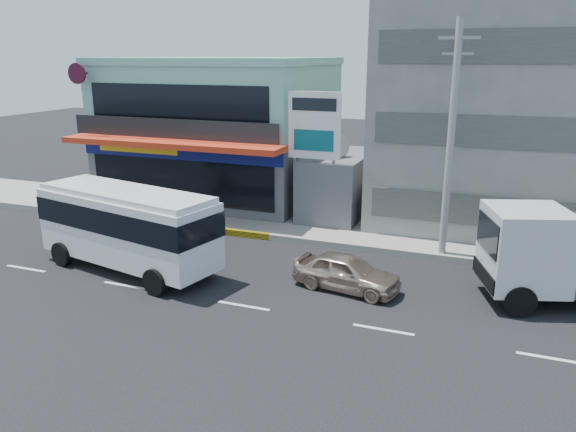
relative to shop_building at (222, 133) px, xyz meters
The scene contains 11 objects.
ground 16.57m from the shop_building, 60.16° to the right, with size 120.00×120.00×0.00m, color black.
sidewalk 14.27m from the shop_building, 18.88° to the right, with size 70.00×5.00×0.30m, color gray.
shop_building is the anchor object (origin of this frame).
concrete_building 18.28m from the shop_building, ahead, with size 16.00×12.00×14.00m, color gray.
gap_structure 8.53m from the shop_building, 13.67° to the right, with size 3.00×6.00×3.50m, color #4D4D53.
satellite_dish 8.54m from the shop_building, 20.21° to the right, with size 1.50×1.50×0.15m, color slate.
billboard 8.92m from the shop_building, 32.32° to the right, with size 2.60×0.18×6.90m.
utility_pole_near 15.50m from the shop_building, 25.06° to the right, with size 1.60×0.30×10.00m.
minibus 12.78m from the shop_building, 80.21° to the right, with size 8.45×4.22×3.38m.
sedan 16.05m from the shop_building, 45.54° to the right, with size 1.65×4.09×1.39m, color #CAB09A.
motorcycle_rider 8.73m from the shop_building, 81.92° to the right, with size 1.76×1.09×2.13m.
Camera 1 is at (8.02, -16.42, 8.56)m, focal length 35.00 mm.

